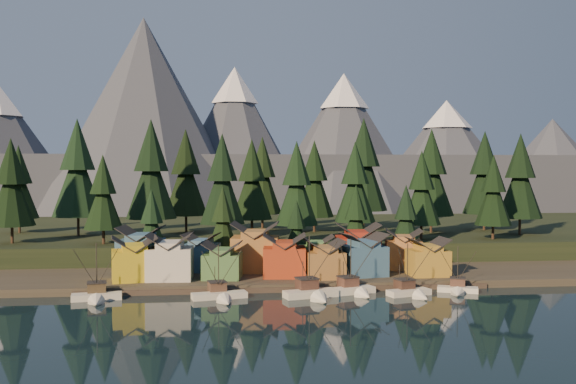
{
  "coord_description": "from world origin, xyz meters",
  "views": [
    {
      "loc": [
        -13.09,
        -106.77,
        23.58
      ],
      "look_at": [
        1.91,
        30.0,
        18.77
      ],
      "focal_mm": 40.0,
      "sensor_mm": 36.0,
      "label": 1
    }
  ],
  "objects": [
    {
      "name": "house_front_1",
      "position": [
        -22.72,
        23.26,
        6.33
      ],
      "size": [
        9.26,
        8.92,
        9.19
      ],
      "rotation": [
        0.0,
        0.0,
        -0.05
      ],
      "color": "beige",
      "rests_on": "shore_strip"
    },
    {
      "name": "tree_hill_4",
      "position": [
        -22.0,
        75.0,
        21.86
      ],
      "size": [
        12.45,
        12.45,
        29.0
      ],
      "color": "#332319",
      "rests_on": "hillside"
    },
    {
      "name": "house_back_4",
      "position": [
        17.66,
        31.96,
        6.84
      ],
      "size": [
        10.13,
        9.79,
        10.16
      ],
      "rotation": [
        0.0,
        0.0,
        -0.09
      ],
      "color": "maroon",
      "rests_on": "shore_strip"
    },
    {
      "name": "tree_shore_0",
      "position": [
        -28.0,
        40.0,
        11.26
      ],
      "size": [
        7.67,
        7.67,
        17.87
      ],
      "color": "#332319",
      "rests_on": "shore_strip"
    },
    {
      "name": "boat_4",
      "position": [
        12.58,
        11.48,
        2.32
      ],
      "size": [
        9.45,
        10.05,
        11.58
      ],
      "rotation": [
        0.0,
        0.0,
        0.32
      ],
      "color": "white",
      "rests_on": "ground"
    },
    {
      "name": "boat_6",
      "position": [
        32.46,
        10.77,
        1.95
      ],
      "size": [
        8.22,
        8.71,
        9.84
      ],
      "rotation": [
        0.0,
        0.0,
        -0.37
      ],
      "color": "silver",
      "rests_on": "ground"
    },
    {
      "name": "tree_hill_16",
      "position": [
        -68.0,
        78.0,
        19.37
      ],
      "size": [
        10.5,
        10.5,
        24.46
      ],
      "color": "#332319",
      "rests_on": "hillside"
    },
    {
      "name": "house_front_6",
      "position": [
        30.44,
        22.31,
        5.59
      ],
      "size": [
        8.04,
        7.62,
        7.79
      ],
      "rotation": [
        0.0,
        0.0,
        0.03
      ],
      "color": "#AA822B",
      "rests_on": "shore_strip"
    },
    {
      "name": "tree_hill_12",
      "position": [
        46.0,
        66.0,
        21.86
      ],
      "size": [
        12.45,
        12.45,
        29.01
      ],
      "color": "#332319",
      "rests_on": "hillside"
    },
    {
      "name": "tree_hill_13",
      "position": [
        56.0,
        48.0,
        17.69
      ],
      "size": [
        9.18,
        9.18,
        21.38
      ],
      "color": "#332319",
      "rests_on": "hillside"
    },
    {
      "name": "boat_0",
      "position": [
        -34.83,
        10.61,
        2.25
      ],
      "size": [
        9.38,
        9.95,
        11.39
      ],
      "rotation": [
        0.0,
        0.0,
        0.16
      ],
      "color": "beige",
      "rests_on": "ground"
    },
    {
      "name": "boat_5",
      "position": [
        22.75,
        8.56,
        2.15
      ],
      "size": [
        9.0,
        9.54,
        10.82
      ],
      "rotation": [
        0.0,
        0.0,
        0.29
      ],
      "color": "silver",
      "rests_on": "ground"
    },
    {
      "name": "hillside",
      "position": [
        0.0,
        90.0,
        3.0
      ],
      "size": [
        420.0,
        100.0,
        6.0
      ],
      "primitive_type": "cube",
      "color": "black",
      "rests_on": "ground"
    },
    {
      "name": "tree_hill_15",
      "position": [
        0.0,
        82.0,
        20.95
      ],
      "size": [
        11.74,
        11.74,
        27.34
      ],
      "color": "#332319",
      "rests_on": "hillside"
    },
    {
      "name": "house_back_5",
      "position": [
        27.89,
        31.35,
        6.11
      ],
      "size": [
        9.24,
        9.32,
        8.78
      ],
      "rotation": [
        0.0,
        0.0,
        -0.2
      ],
      "color": "#A86D3B",
      "rests_on": "shore_strip"
    },
    {
      "name": "house_back_3",
      "position": [
        8.41,
        32.12,
        5.52
      ],
      "size": [
        8.12,
        7.37,
        7.65
      ],
      "rotation": [
        0.0,
        0.0,
        -0.1
      ],
      "color": "#518648",
      "rests_on": "shore_strip"
    },
    {
      "name": "house_back_0",
      "position": [
        -29.57,
        32.98,
        6.69
      ],
      "size": [
        10.12,
        9.81,
        9.89
      ],
      "rotation": [
        0.0,
        0.0,
        -0.13
      ],
      "color": "#345B7C",
      "rests_on": "shore_strip"
    },
    {
      "name": "mountain_ridge",
      "position": [
        -4.2,
        213.59,
        26.06
      ],
      "size": [
        560.0,
        190.0,
        90.0
      ],
      "color": "#4C5362",
      "rests_on": "ground"
    },
    {
      "name": "tree_hill_14",
      "position": [
        64.0,
        72.0,
        21.78
      ],
      "size": [
        12.39,
        12.39,
        28.85
      ],
      "color": "#332319",
      "rests_on": "hillside"
    },
    {
      "name": "tree_hill_9",
      "position": [
        22.0,
        55.0,
        19.57
      ],
      "size": [
        10.66,
        10.66,
        24.83
      ],
      "color": "#332319",
      "rests_on": "hillside"
    },
    {
      "name": "tree_shore_2",
      "position": [
        5.0,
        40.0,
        9.78
      ],
      "size": [
        6.51,
        6.51,
        15.16
      ],
      "color": "#332319",
      "rests_on": "shore_strip"
    },
    {
      "name": "house_back_2",
      "position": [
        -5.05,
        31.77,
        7.09
      ],
      "size": [
        11.17,
        10.47,
        10.64
      ],
      "rotation": [
        0.0,
        0.0,
        -0.14
      ],
      "color": "olive",
      "rests_on": "shore_strip"
    },
    {
      "name": "tree_hill_7",
      "position": [
        6.0,
        48.0,
        19.46
      ],
      "size": [
        10.57,
        10.57,
        24.63
      ],
      "color": "#332319",
      "rests_on": "hillside"
    },
    {
      "name": "tree_shore_3",
      "position": [
        19.0,
        40.0,
        11.69
      ],
      "size": [
        8.01,
        8.01,
        18.66
      ],
      "color": "#332319",
      "rests_on": "shore_strip"
    },
    {
      "name": "tree_hill_11",
      "position": [
        38.0,
        50.0,
        18.26
      ],
      "size": [
        9.63,
        9.63,
        22.43
      ],
      "color": "#332319",
      "rests_on": "hillside"
    },
    {
      "name": "shore_strip",
      "position": [
        0.0,
        40.0,
        0.75
      ],
      "size": [
        400.0,
        50.0,
        1.5
      ],
      "primitive_type": "cube",
      "color": "#342F26",
      "rests_on": "ground"
    },
    {
      "name": "tree_hill_2",
      "position": [
        -40.0,
        48.0,
        17.59
      ],
      "size": [
        9.1,
        9.1,
        21.2
      ],
      "color": "#332319",
      "rests_on": "hillside"
    },
    {
      "name": "tree_hill_3",
      "position": [
        -30.0,
        60.0,
        22.73
      ],
      "size": [
        13.13,
        13.13,
        30.6
      ],
      "color": "#332319",
      "rests_on": "hillside"
    },
    {
      "name": "tree_hill_0",
      "position": [
        -62.0,
        52.0,
        19.75
      ],
      "size": [
        10.8,
        10.8,
        25.15
      ],
      "color": "#332319",
      "rests_on": "hillside"
    },
    {
      "name": "tree_hill_17",
      "position": [
        68.0,
        58.0,
        20.98
      ],
      "size": [
        11.76,
        11.76,
        27.41
      ],
      "color": "#332319",
      "rests_on": "hillside"
    },
    {
      "name": "tree_hill_6",
      "position": [
        -4.0,
        65.0,
        20.13
      ],
      "size": [
        11.1,
        11.1,
        25.85
      ],
      "color": "#332319",
      "rests_on": "hillside"
    },
    {
      "name": "house_front_5",
      "position": [
        17.08,
        23.63,
        6.14
      ],
      "size": [
        9.64,
        9.02,
        8.84
      ],
      "rotation": [
        0.0,
        0.0,
        0.18
      ],
      "color": "#355C7D",
      "rests_on": "shore_strip"
    },
    {
      "name": "boat_2",
      "position": [
        -12.64,
        9.31,
        1.95
      ],
      "size": [
        10.68,
        11.26,
        10.82
      ],
      "rotation": [
        0.0,
        0.0,
        0.22
      ],
      "color": "beige",
      "rests_on": "ground"
    },
    {
      "name": "ground",
      "position": [
        0.0,
        0.0,
        0.0
      ],
      "size": [
        500.0,
        500.0,
        0.0
      ],
      "primitive_type": "plane",
      "color": "black",
      "rests_on": "ground"
    },
    {
      "name": "tree_shore_1",
      "position": [
        -12.0,
        40.0,
        11.5
      ],
      "size": [
        7.86,
        7.86,
        18.31
      ],
      "color": "#332319",
      "rests_on": "shore_strip"
    },
    {
      "name": "tree_hill_5",
      "position": [
        -12.0,
        50.0,
        20.47
      ],
      "size": [
        11.36,
        11.36,
        26.47
      ],
      "color": "#332319",
      "rests_on": "hillside"
    },
    {
      "name": "tree_hill_8",
      "position": [
        14.0,
        72.0,
        20.14
      ],
      "size": [
        11.1,
        11.1,
        25.87
      ],
      "color": "#332319",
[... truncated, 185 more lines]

